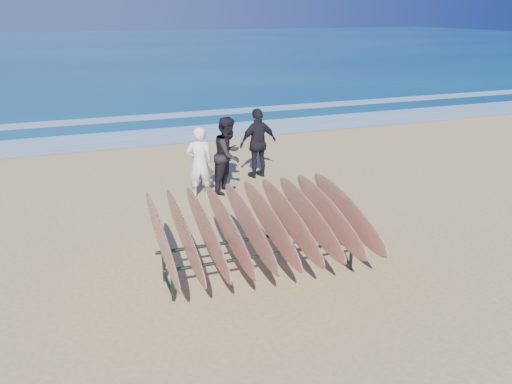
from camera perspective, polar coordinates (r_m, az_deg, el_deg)
ground at (r=9.42m, az=1.80°, el=-6.95°), size 120.00×120.00×0.00m
ocean at (r=63.01m, az=-18.95°, el=14.10°), size 160.00×160.00×0.00m
foam_near at (r=18.56m, az=-10.51°, el=5.77°), size 160.00×160.00×0.00m
foam_far at (r=21.93m, az=-12.35°, el=7.63°), size 160.00×160.00×0.00m
surfboard_rack at (r=8.49m, az=0.40°, el=-3.44°), size 3.22×2.67×1.41m
person_white at (r=12.16m, az=-5.98°, el=3.08°), size 0.64×0.46×1.63m
person_dark_a at (r=12.52m, az=-2.93°, el=3.93°), size 1.08×1.08×1.77m
person_dark_b at (r=13.63m, az=0.23°, el=5.17°), size 1.09×0.60×1.76m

